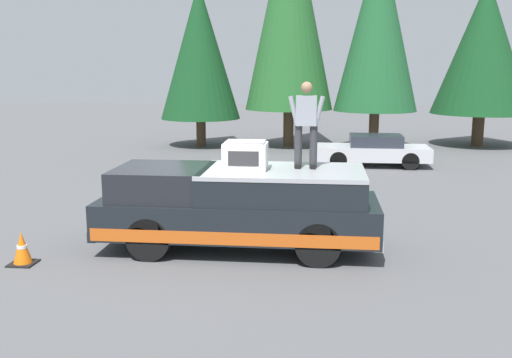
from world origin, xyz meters
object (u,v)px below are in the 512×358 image
at_px(compressor_unit, 245,155).
at_px(person_on_truck_bed, 306,122).
at_px(pickup_truck, 239,207).
at_px(traffic_cone, 22,249).
at_px(parked_car_silver, 373,150).

distance_m(compressor_unit, person_on_truck_bed, 1.35).
height_order(pickup_truck, traffic_cone, pickup_truck).
bearing_deg(pickup_truck, traffic_cone, 109.21).
height_order(person_on_truck_bed, traffic_cone, person_on_truck_bed).
relative_size(parked_car_silver, traffic_cone, 6.61).
bearing_deg(traffic_cone, pickup_truck, -70.79).
distance_m(pickup_truck, person_on_truck_bed, 2.14).
bearing_deg(pickup_truck, parked_car_silver, -18.87).
bearing_deg(compressor_unit, pickup_truck, 65.03).
bearing_deg(person_on_truck_bed, traffic_cone, 106.85).
bearing_deg(traffic_cone, compressor_unit, -72.34).
distance_m(compressor_unit, traffic_cone, 4.54).
height_order(compressor_unit, parked_car_silver, compressor_unit).
relative_size(compressor_unit, person_on_truck_bed, 0.50).
height_order(pickup_truck, person_on_truck_bed, person_on_truck_bed).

